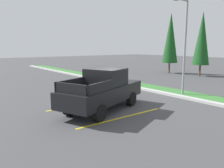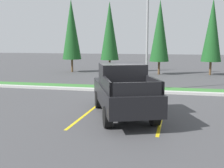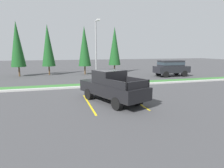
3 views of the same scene
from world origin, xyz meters
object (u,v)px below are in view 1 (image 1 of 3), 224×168
street_light (184,40)px  cypress_tree_left_inner (202,39)px  cypress_tree_leftmost (170,38)px  pickup_truck_main (103,90)px

street_light → cypress_tree_left_inner: 11.07m
street_light → cypress_tree_leftmost: size_ratio=0.86×
pickup_truck_main → cypress_tree_left_inner: size_ratio=0.80×
street_light → cypress_tree_left_inner: (-4.70, 10.01, 0.45)m
street_light → cypress_tree_left_inner: cypress_tree_left_inner is taller
pickup_truck_main → street_light: 6.71m
cypress_tree_left_inner → cypress_tree_leftmost: bearing=-172.1°
cypress_tree_leftmost → street_light: bearing=-48.3°
cypress_tree_left_inner → street_light: bearing=-64.8°
pickup_truck_main → cypress_tree_left_inner: (-4.43, 16.20, 3.02)m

